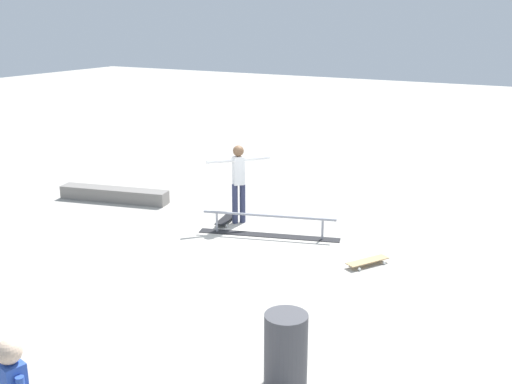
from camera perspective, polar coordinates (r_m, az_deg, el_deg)
The scene contains 7 objects.
ground_plane at distance 11.42m, azimuth -1.17°, elevation -4.82°, with size 60.00×60.00×0.00m, color #ADA89E.
grind_rail at distance 11.76m, azimuth 1.19°, elevation -3.22°, with size 2.68×1.03×0.43m.
skate_ledge at distance 14.32m, azimuth -13.03°, elevation -0.23°, with size 2.56×0.39×0.30m, color gray.
skater_main at distance 12.28m, azimuth -1.63°, elevation 1.27°, with size 0.93×1.00×1.61m.
skateboard_main at distance 12.55m, azimuth -2.80°, elevation -2.51°, with size 0.38×0.82×0.09m.
loose_skateboard_natural at distance 10.62m, azimuth 10.32°, elevation -6.33°, with size 0.58×0.79×0.09m.
trash_bin at distance 7.14m, azimuth 2.78°, elevation -14.50°, with size 0.49×0.49×0.89m, color #47474C.
Camera 1 is at (-5.39, 9.20, 4.08)m, focal length 43.07 mm.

